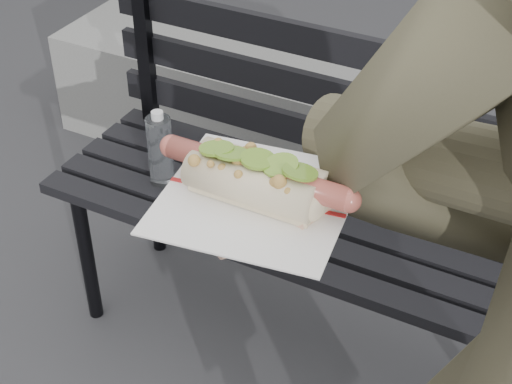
% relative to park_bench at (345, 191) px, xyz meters
% --- Properties ---
extents(park_bench, '(1.50, 0.44, 0.88)m').
position_rel_park_bench_xyz_m(park_bench, '(0.00, 0.00, 0.00)').
color(park_bench, black).
rests_on(park_bench, ground).
extents(concrete_block, '(1.20, 0.40, 0.40)m').
position_rel_park_bench_xyz_m(concrete_block, '(-0.80, 0.73, -0.32)').
color(concrete_block, slate).
rests_on(concrete_block, ground).
extents(held_hotdog, '(0.62, 0.30, 0.20)m').
position_rel_park_bench_xyz_m(held_hotdog, '(0.41, -0.85, 0.71)').
color(held_hotdog, '#4B4732').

